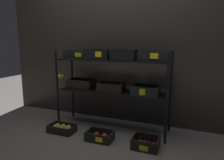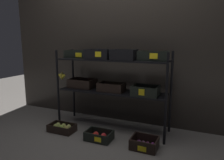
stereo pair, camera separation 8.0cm
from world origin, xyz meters
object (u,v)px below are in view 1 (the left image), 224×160
object	(u,v)px
display_rack	(111,74)
crate_ground_apple_red	(100,136)
crate_ground_pear	(62,129)
crate_ground_plum	(146,144)

from	to	relation	value
display_rack	crate_ground_apple_red	distance (m)	0.84
display_rack	crate_ground_pear	bearing A→B (deg)	-146.20
display_rack	crate_ground_apple_red	bearing A→B (deg)	-88.99
crate_ground_pear	crate_ground_apple_red	world-z (taller)	crate_ground_apple_red
display_rack	crate_ground_pear	world-z (taller)	display_rack
display_rack	crate_ground_pear	xyz separation A→B (m)	(-0.57, -0.38, -0.73)
crate_ground_pear	crate_ground_plum	distance (m)	1.15
crate_ground_pear	crate_ground_plum	world-z (taller)	crate_ground_plum
crate_ground_pear	crate_ground_plum	size ratio (longest dim) A/B	1.19
crate_ground_apple_red	display_rack	bearing A→B (deg)	91.01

